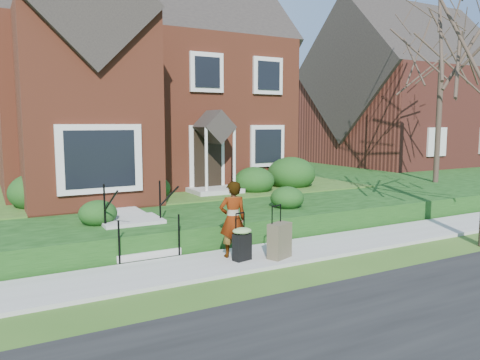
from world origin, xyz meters
TOP-DOWN VIEW (x-y plane):
  - ground at (0.00, 0.00)m, footprint 120.00×120.00m
  - sidewalk at (0.00, 0.00)m, footprint 60.00×1.60m
  - terrace at (4.00, 10.90)m, footprint 44.00×20.00m
  - walkway at (-2.50, 5.00)m, footprint 1.20×6.00m
  - main_house at (-0.21, 9.61)m, footprint 10.40×10.20m
  - neighbour_house at (16.00, 11.00)m, footprint 9.40×8.00m
  - front_steps at (-2.50, 1.84)m, footprint 1.40×2.02m
  - foundation_shrubs at (0.82, 5.09)m, footprint 10.21×4.69m
  - woman at (-0.88, 0.18)m, footprint 0.65×0.48m
  - suitcase_black at (-0.84, -0.15)m, footprint 0.48×0.43m
  - suitcase_olive at (-0.06, -0.39)m, footprint 0.59×0.47m
  - tree_gap at (10.17, 3.88)m, footprint 5.17×5.17m

SIDE VIEW (x-z plane):
  - ground at x=0.00m, z-range 0.00..0.00m
  - sidewalk at x=0.00m, z-range 0.00..0.08m
  - terrace at x=4.00m, z-range 0.00..0.60m
  - suitcase_olive at x=-0.06m, z-range -0.11..1.02m
  - suitcase_black at x=-0.84m, z-range -0.03..0.97m
  - front_steps at x=-2.50m, z-range -0.28..1.22m
  - walkway at x=-2.50m, z-range 0.60..0.66m
  - woman at x=-0.88m, z-range 0.08..1.72m
  - foundation_shrubs at x=0.82m, z-range 0.51..1.74m
  - neighbour_house at x=16.00m, z-range 0.65..9.85m
  - main_house at x=-0.21m, z-range 0.56..9.96m
  - tree_gap at x=10.17m, z-range 2.07..9.47m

